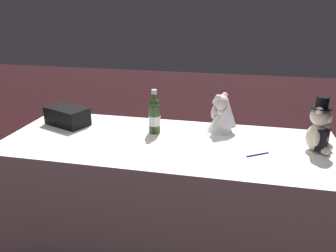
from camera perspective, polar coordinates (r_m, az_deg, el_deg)
The scene contains 7 objects.
ground_plane at distance 2.42m, azimuth 0.00°, elevation -20.08°, with size 12.00×12.00×0.00m, color black.
reception_table at distance 2.19m, azimuth 0.00°, elevation -12.22°, with size 2.00×0.78×0.79m, color white.
teddy_bear_groom at distance 2.02m, azimuth 24.59°, elevation -0.53°, with size 0.15×0.15×0.31m.
teddy_bear_bride at distance 2.14m, azimuth 9.30°, elevation 1.84°, with size 0.22×0.21×0.25m.
champagne_bottle at distance 2.10m, azimuth -2.34°, elevation 1.96°, with size 0.08×0.08×0.28m.
signing_pen at distance 1.89m, azimuth 15.25°, elevation -4.72°, with size 0.13×0.09×0.01m.
gift_case_black at distance 2.36m, azimuth -16.89°, elevation 1.64°, with size 0.33×0.26×0.12m.
Camera 1 is at (0.39, -1.80, 1.58)m, focal length 35.49 mm.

